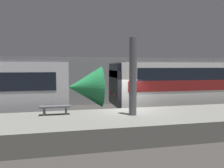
% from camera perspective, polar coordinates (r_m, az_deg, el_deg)
% --- Properties ---
extents(ground_plane, '(120.00, 120.00, 0.00)m').
position_cam_1_polar(ground_plane, '(12.99, 4.41, -10.27)').
color(ground_plane, '#33302D').
extents(platform, '(40.00, 3.90, 0.93)m').
position_cam_1_polar(platform, '(11.09, 7.39, -10.43)').
color(platform, slate).
rests_on(platform, ground).
extents(station_rear_barrier, '(50.00, 0.15, 4.14)m').
position_cam_1_polar(station_rear_barrier, '(19.28, -1.48, 0.87)').
color(station_rear_barrier, '#939399').
rests_on(station_rear_barrier, ground).
extents(support_pillar_near, '(0.37, 0.37, 3.80)m').
position_cam_1_polar(support_pillar_near, '(10.74, 5.49, 1.91)').
color(support_pillar_near, '#56565B').
rests_on(support_pillar_near, platform).
extents(platform_bench, '(1.50, 0.40, 0.45)m').
position_cam_1_polar(platform_bench, '(11.28, -14.64, -6.10)').
color(platform_bench, '#4C4C51').
rests_on(platform_bench, platform).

